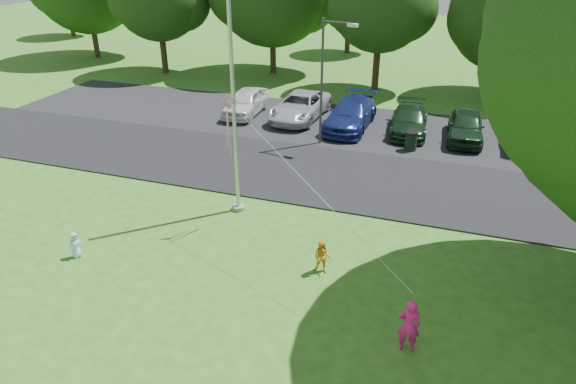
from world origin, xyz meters
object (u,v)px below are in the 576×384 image
(trash_can, at_px, (411,142))
(woman, at_px, (409,325))
(flagpole, at_px, (233,103))
(child_blue, at_px, (75,245))
(street_lamp, at_px, (327,72))
(child_yellow, at_px, (322,257))
(kite, at_px, (235,120))

(trash_can, distance_m, woman, 13.42)
(flagpole, xyz_separation_m, child_blue, (-3.66, -4.60, -3.73))
(flagpole, distance_m, street_lamp, 7.60)
(woman, bearing_deg, child_yellow, -50.12)
(street_lamp, relative_size, child_yellow, 5.42)
(child_blue, bearing_deg, child_yellow, -56.01)
(kite, bearing_deg, street_lamp, 51.59)
(flagpole, distance_m, child_yellow, 6.13)
(flagpole, relative_size, woman, 6.55)
(child_yellow, relative_size, kite, 0.16)
(flagpole, distance_m, child_blue, 6.96)
(kite, bearing_deg, trash_can, 28.65)
(woman, height_order, child_blue, woman)
(woman, xyz_separation_m, child_blue, (-10.60, 0.74, -0.32))
(child_yellow, bearing_deg, street_lamp, 106.77)
(trash_can, height_order, child_blue, trash_can)
(street_lamp, height_order, child_yellow, street_lamp)
(child_yellow, bearing_deg, kite, 156.71)
(street_lamp, distance_m, trash_can, 5.20)
(child_blue, bearing_deg, trash_can, -14.56)
(trash_can, xyz_separation_m, kite, (-4.85, -9.23, 3.52))
(child_yellow, xyz_separation_m, kite, (-3.46, 1.63, 3.45))
(street_lamp, xyz_separation_m, trash_can, (4.12, 0.53, -3.12))
(street_lamp, xyz_separation_m, child_blue, (-4.98, -12.07, -3.16))
(woman, relative_size, child_blue, 1.73)
(trash_can, relative_size, kite, 0.14)
(flagpole, relative_size, child_blue, 11.35)
(street_lamp, bearing_deg, child_yellow, -65.40)
(flagpole, xyz_separation_m, street_lamp, (1.32, 7.47, -0.56))
(child_yellow, relative_size, child_blue, 1.26)
(woman, height_order, child_yellow, woman)
(trash_can, bearing_deg, woman, -83.60)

